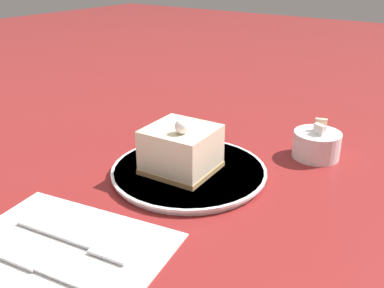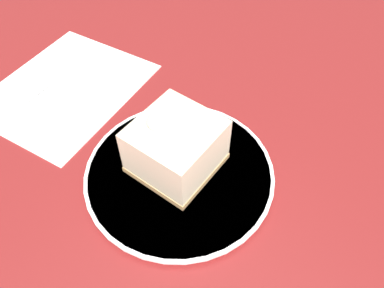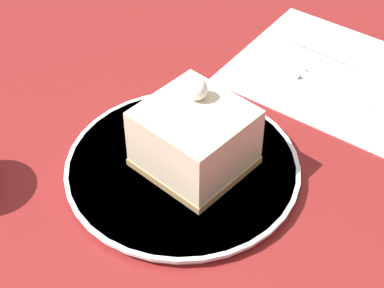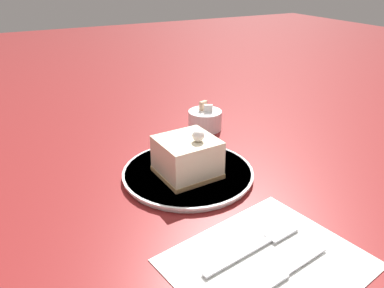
{
  "view_description": "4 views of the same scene",
  "coord_description": "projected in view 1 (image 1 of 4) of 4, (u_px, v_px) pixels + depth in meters",
  "views": [
    {
      "loc": [
        0.49,
        0.36,
        0.32
      ],
      "look_at": [
        0.01,
        0.01,
        0.06
      ],
      "focal_mm": 40.0,
      "sensor_mm": 36.0,
      "label": 1
    },
    {
      "loc": [
        -0.2,
        0.21,
        0.41
      ],
      "look_at": [
        -0.0,
        -0.02,
        0.05
      ],
      "focal_mm": 35.0,
      "sensor_mm": 36.0,
      "label": 2
    },
    {
      "loc": [
        -0.32,
        -0.35,
        0.49
      ],
      "look_at": [
        0.01,
        -0.01,
        0.04
      ],
      "focal_mm": 60.0,
      "sensor_mm": 36.0,
      "label": 3
    },
    {
      "loc": [
        0.55,
        -0.28,
        0.37
      ],
      "look_at": [
        -0.01,
        0.02,
        0.06
      ],
      "focal_mm": 35.0,
      "sensor_mm": 36.0,
      "label": 4
    }
  ],
  "objects": [
    {
      "name": "sugar_bowl",
      "position": [
        317.0,
        144.0,
        0.74
      ],
      "size": [
        0.08,
        0.08,
        0.07
      ],
      "color": "white",
      "rests_on": "ground_plane"
    },
    {
      "name": "cake_slice",
      "position": [
        181.0,
        149.0,
        0.67
      ],
      "size": [
        0.11,
        0.11,
        0.09
      ],
      "rotation": [
        0.0,
        0.0,
        0.07
      ],
      "color": "#AD8451",
      "rests_on": "plate"
    },
    {
      "name": "fork",
      "position": [
        81.0,
        242.0,
        0.52
      ],
      "size": [
        0.04,
        0.17,
        0.0
      ],
      "rotation": [
        0.0,
        0.0,
        0.16
      ],
      "color": "silver",
      "rests_on": "napkin"
    },
    {
      "name": "napkin",
      "position": [
        55.0,
        255.0,
        0.5
      ],
      "size": [
        0.25,
        0.28,
        0.0
      ],
      "rotation": [
        0.0,
        0.0,
        0.19
      ],
      "color": "white",
      "rests_on": "ground_plane"
    },
    {
      "name": "ground_plane",
      "position": [
        189.0,
        175.0,
        0.69
      ],
      "size": [
        4.0,
        4.0,
        0.0
      ],
      "primitive_type": "plane",
      "color": "maroon"
    },
    {
      "name": "plate",
      "position": [
        187.0,
        171.0,
        0.69
      ],
      "size": [
        0.25,
        0.25,
        0.01
      ],
      "color": "white",
      "rests_on": "ground_plane"
    },
    {
      "name": "knife",
      "position": [
        27.0,
        263.0,
        0.48
      ],
      "size": [
        0.04,
        0.16,
        0.0
      ],
      "rotation": [
        0.0,
        0.0,
        0.16
      ],
      "color": "silver",
      "rests_on": "napkin"
    }
  ]
}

